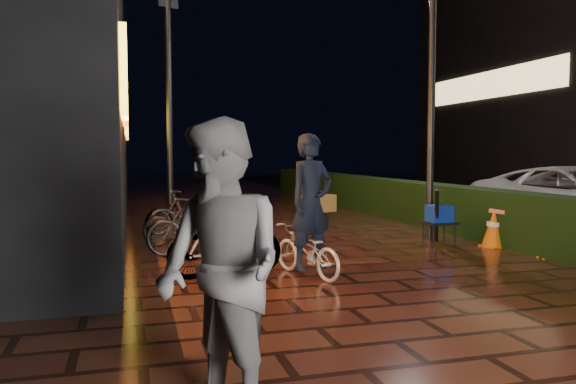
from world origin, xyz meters
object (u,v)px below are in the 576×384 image
object	(u,v)px
bystander_person	(221,271)
cyclist	(309,224)
traffic_barrier	(523,233)
cart_assembly	(439,216)

from	to	relation	value
bystander_person	cyclist	bearing A→B (deg)	127.53
bystander_person	traffic_barrier	world-z (taller)	bystander_person
bystander_person	traffic_barrier	size ratio (longest dim) A/B	1.13
cart_assembly	bystander_person	bearing A→B (deg)	-131.06
bystander_person	cart_assembly	world-z (taller)	bystander_person
bystander_person	traffic_barrier	bearing A→B (deg)	101.00
bystander_person	cyclist	world-z (taller)	cyclist
bystander_person	cyclist	size ratio (longest dim) A/B	0.98
bystander_person	cart_assembly	xyz separation A→B (m)	(4.95, 5.68, -0.42)
traffic_barrier	cyclist	bearing A→B (deg)	-168.69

